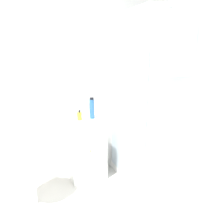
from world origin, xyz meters
TOP-DOWN VIEW (x-y plane):
  - wall_back at (0.00, 1.70)m, footprint 6.40×0.06m
  - shower_enclosure at (1.19, 1.17)m, footprint 0.85×0.88m
  - vanity_cabinet at (0.42, 1.51)m, footprint 0.45×0.32m
  - sink at (-0.30, 1.28)m, footprint 0.47×0.47m
  - soap_dispenser at (0.33, 1.48)m, footprint 0.05×0.06m
  - shampoo_bottle_tall_black at (0.51, 1.55)m, footprint 0.05×0.05m
  - shampoo_bottle_blue at (0.49, 1.48)m, footprint 0.06×0.06m

SIDE VIEW (x-z plane):
  - vanity_cabinet at x=0.42m, z-range 0.00..0.83m
  - shower_enclosure at x=1.19m, z-range -0.44..1.60m
  - sink at x=-0.30m, z-range 0.19..1.18m
  - soap_dispenser at x=0.33m, z-range 0.81..0.94m
  - shampoo_bottle_tall_black at x=0.51m, z-range 0.82..1.03m
  - shampoo_bottle_blue at x=0.49m, z-range 0.82..1.08m
  - wall_back at x=0.00m, z-range 0.00..2.50m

